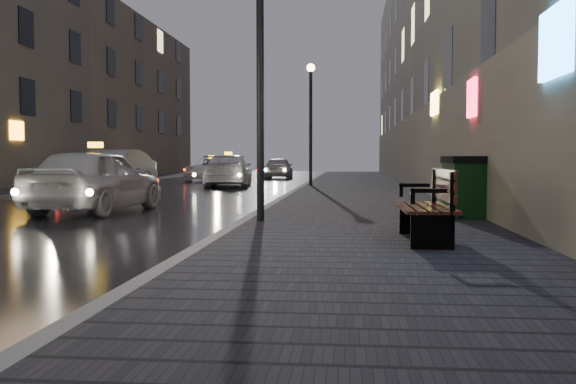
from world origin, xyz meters
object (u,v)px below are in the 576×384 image
object	(u,v)px
lamp_far	(311,108)
taxi_far	(212,169)
car_far	(279,168)
lamp_near	(260,42)
taxi_mid	(228,171)
trash_bin	(466,187)
car_left_mid	(110,171)
bench	(430,205)
taxi_near	(96,180)

from	to	relation	value
lamp_far	taxi_far	world-z (taller)	lamp_far
taxi_far	car_far	xyz separation A→B (m)	(3.50, 4.23, 0.03)
lamp_near	taxi_mid	bearing A→B (deg)	102.63
trash_bin	car_left_mid	distance (m)	16.41
car_far	lamp_near	bearing A→B (deg)	94.43
bench	car_left_mid	bearing A→B (deg)	124.32
trash_bin	taxi_near	xyz separation A→B (m)	(-8.46, 2.37, 0.02)
trash_bin	car_left_mid	xyz separation A→B (m)	(-11.64, 11.57, 0.07)
bench	car_far	size ratio (longest dim) A/B	0.49
trash_bin	car_far	size ratio (longest dim) A/B	0.30
lamp_near	car_far	world-z (taller)	lamp_near
taxi_mid	lamp_far	bearing A→B (deg)	150.59
taxi_mid	bench	bearing A→B (deg)	101.94
taxi_mid	taxi_far	size ratio (longest dim) A/B	1.05
lamp_near	taxi_near	distance (m)	6.17
trash_bin	bench	bearing A→B (deg)	-117.04
lamp_far	taxi_mid	size ratio (longest dim) A/B	1.03
taxi_mid	taxi_far	bearing A→B (deg)	-78.41
lamp_far	trash_bin	xyz separation A→B (m)	(3.95, -15.14, -2.72)
taxi_near	taxi_far	distance (m)	21.88
lamp_near	car_left_mid	size ratio (longest dim) A/B	1.04
bench	car_far	world-z (taller)	car_far
bench	car_left_mid	size ratio (longest dim) A/B	0.40
trash_bin	taxi_mid	size ratio (longest dim) A/B	0.24
taxi_far	car_left_mid	bearing A→B (deg)	-91.66
lamp_far	car_far	distance (m)	13.85
trash_bin	taxi_far	size ratio (longest dim) A/B	0.25
bench	taxi_far	bearing A→B (deg)	107.88
trash_bin	taxi_near	size ratio (longest dim) A/B	0.26
bench	car_left_mid	xyz separation A→B (m)	(-10.50, 15.16, 0.17)
bench	trash_bin	world-z (taller)	trash_bin
trash_bin	taxi_mid	bearing A→B (deg)	105.77
bench	trash_bin	bearing A→B (deg)	72.00
taxi_near	car_far	distance (m)	26.09
taxi_near	taxi_far	world-z (taller)	taxi_near
trash_bin	car_far	distance (m)	29.21
bench	car_far	xyz separation A→B (m)	(-5.66, 32.00, 0.04)
lamp_far	taxi_mid	distance (m)	5.11
taxi_far	car_far	distance (m)	5.49
lamp_far	lamp_near	bearing A→B (deg)	-90.00
car_far	car_left_mid	bearing A→B (deg)	72.84
trash_bin	taxi_near	bearing A→B (deg)	154.93
taxi_near	car_left_mid	bearing A→B (deg)	-65.80
trash_bin	taxi_near	world-z (taller)	taxi_near
car_left_mid	car_far	size ratio (longest dim) A/B	1.23
lamp_near	taxi_far	size ratio (longest dim) A/B	1.08
trash_bin	car_far	world-z (taller)	car_far
taxi_far	car_far	size ratio (longest dim) A/B	1.18
taxi_mid	car_far	distance (m)	11.64
trash_bin	car_far	bearing A→B (deg)	94.05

